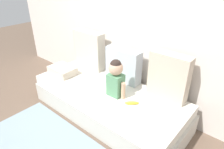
{
  "coord_description": "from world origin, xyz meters",
  "views": [
    {
      "loc": [
        1.53,
        -1.69,
        1.85
      ],
      "look_at": [
        0.08,
        0.0,
        0.67
      ],
      "focal_mm": 32.25,
      "sensor_mm": 36.0,
      "label": 1
    }
  ],
  "objects_px": {
    "couch": "(108,102)",
    "throw_pillow_center": "(123,65)",
    "throw_pillow_left": "(89,50)",
    "folded_blanket": "(63,70)",
    "banana": "(132,103)",
    "toddler": "(116,77)",
    "throw_pillow_right": "(169,77)"
  },
  "relations": [
    {
      "from": "couch",
      "to": "folded_blanket",
      "type": "height_order",
      "value": "folded_blanket"
    },
    {
      "from": "throw_pillow_left",
      "to": "toddler",
      "type": "xyz_separation_m",
      "value": [
        0.84,
        -0.36,
        -0.04
      ]
    },
    {
      "from": "throw_pillow_right",
      "to": "toddler",
      "type": "relative_size",
      "value": 1.19
    },
    {
      "from": "throw_pillow_center",
      "to": "throw_pillow_right",
      "type": "distance_m",
      "value": 0.68
    },
    {
      "from": "couch",
      "to": "throw_pillow_center",
      "type": "bearing_deg",
      "value": 90.0
    },
    {
      "from": "banana",
      "to": "folded_blanket",
      "type": "distance_m",
      "value": 1.26
    },
    {
      "from": "couch",
      "to": "folded_blanket",
      "type": "relative_size",
      "value": 5.48
    },
    {
      "from": "throw_pillow_center",
      "to": "toddler",
      "type": "bearing_deg",
      "value": -65.81
    },
    {
      "from": "couch",
      "to": "throw_pillow_right",
      "type": "distance_m",
      "value": 0.91
    },
    {
      "from": "throw_pillow_left",
      "to": "banana",
      "type": "distance_m",
      "value": 1.22
    },
    {
      "from": "throw_pillow_center",
      "to": "banana",
      "type": "height_order",
      "value": "throw_pillow_center"
    },
    {
      "from": "throw_pillow_left",
      "to": "throw_pillow_center",
      "type": "height_order",
      "value": "throw_pillow_left"
    },
    {
      "from": "throw_pillow_left",
      "to": "folded_blanket",
      "type": "xyz_separation_m",
      "value": [
        -0.14,
        -0.45,
        -0.24
      ]
    },
    {
      "from": "throw_pillow_center",
      "to": "toddler",
      "type": "xyz_separation_m",
      "value": [
        0.16,
        -0.36,
        0.02
      ]
    },
    {
      "from": "throw_pillow_left",
      "to": "toddler",
      "type": "distance_m",
      "value": 0.92
    },
    {
      "from": "throw_pillow_left",
      "to": "folded_blanket",
      "type": "height_order",
      "value": "throw_pillow_left"
    },
    {
      "from": "throw_pillow_center",
      "to": "couch",
      "type": "bearing_deg",
      "value": -90.0
    },
    {
      "from": "throw_pillow_center",
      "to": "throw_pillow_right",
      "type": "bearing_deg",
      "value": 0.0
    },
    {
      "from": "throw_pillow_left",
      "to": "toddler",
      "type": "bearing_deg",
      "value": -23.3
    },
    {
      "from": "throw_pillow_center",
      "to": "banana",
      "type": "bearing_deg",
      "value": -41.82
    },
    {
      "from": "throw_pillow_left",
      "to": "throw_pillow_center",
      "type": "xyz_separation_m",
      "value": [
        0.68,
        0.0,
        -0.06
      ]
    },
    {
      "from": "throw_pillow_right",
      "to": "banana",
      "type": "height_order",
      "value": "throw_pillow_right"
    },
    {
      "from": "couch",
      "to": "throw_pillow_center",
      "type": "height_order",
      "value": "throw_pillow_center"
    },
    {
      "from": "throw_pillow_left",
      "to": "throw_pillow_right",
      "type": "bearing_deg",
      "value": 0.0
    },
    {
      "from": "couch",
      "to": "banana",
      "type": "bearing_deg",
      "value": -7.96
    },
    {
      "from": "throw_pillow_left",
      "to": "banana",
      "type": "height_order",
      "value": "throw_pillow_left"
    },
    {
      "from": "throw_pillow_right",
      "to": "folded_blanket",
      "type": "height_order",
      "value": "throw_pillow_right"
    },
    {
      "from": "throw_pillow_left",
      "to": "throw_pillow_right",
      "type": "height_order",
      "value": "throw_pillow_left"
    },
    {
      "from": "couch",
      "to": "toddler",
      "type": "height_order",
      "value": "toddler"
    },
    {
      "from": "throw_pillow_left",
      "to": "throw_pillow_center",
      "type": "bearing_deg",
      "value": 0.0
    },
    {
      "from": "couch",
      "to": "throw_pillow_left",
      "type": "relative_size",
      "value": 3.74
    },
    {
      "from": "throw_pillow_right",
      "to": "banana",
      "type": "xyz_separation_m",
      "value": [
        -0.23,
        -0.4,
        -0.27
      ]
    }
  ]
}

